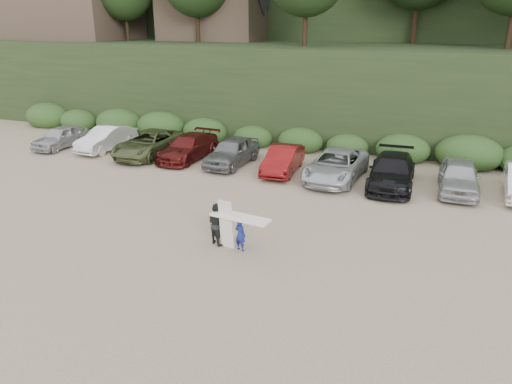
% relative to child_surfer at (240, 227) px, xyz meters
% --- Properties ---
extents(ground, '(120.00, 120.00, 0.00)m').
position_rel_child_surfer_xyz_m(ground, '(-0.01, -0.37, -0.90)').
color(ground, tan).
rests_on(ground, ground).
extents(parked_cars, '(39.74, 6.11, 1.55)m').
position_rel_child_surfer_xyz_m(parked_cars, '(2.96, 9.60, -0.16)').
color(parked_cars, '#AAABAF').
rests_on(parked_cars, ground).
extents(child_surfer, '(2.27, 0.90, 1.32)m').
position_rel_child_surfer_xyz_m(child_surfer, '(0.00, 0.00, 0.00)').
color(child_surfer, navy).
rests_on(child_surfer, ground).
extents(adult_surfer, '(1.25, 0.89, 1.87)m').
position_rel_child_surfer_xyz_m(adult_surfer, '(-0.98, 0.21, -0.10)').
color(adult_surfer, black).
rests_on(adult_surfer, ground).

